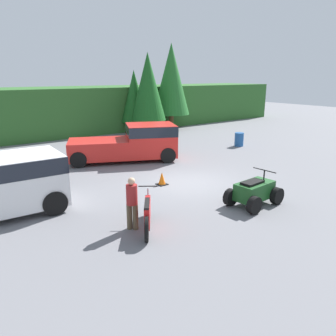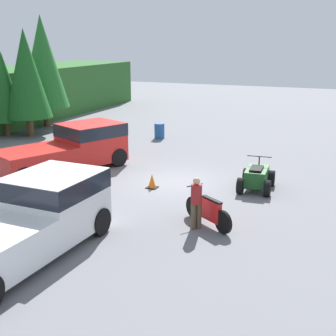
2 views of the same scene
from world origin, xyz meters
The scene contains 11 objects.
ground_plane centered at (0.00, 0.00, 0.00)m, with size 80.00×80.00×0.00m, color slate.
hillside_backdrop centered at (0.00, 16.00, 1.79)m, with size 44.00×6.00×3.57m.
tree_left centered at (4.91, 12.60, 2.88)m, with size 2.16×2.16×4.90m.
tree_mid_left centered at (5.37, 11.29, 3.64)m, with size 2.72×2.72×6.18m.
tree_mid_right centered at (8.40, 12.36, 4.16)m, with size 3.11×3.11×7.07m.
pickup_truck_red centered at (0.14, 4.85, 1.02)m, with size 6.06×4.34×1.93m.
dirt_bike centered at (-3.81, -2.66, 0.48)m, with size 1.35×1.88×1.14m.
quad_atv centered at (0.30, -3.30, 0.47)m, with size 2.07×1.35×1.20m.
rider_person centered at (-4.18, -2.41, 0.88)m, with size 0.47×0.47×1.62m.
traffic_cone centered at (-1.04, 0.48, 0.25)m, with size 0.42×0.42×0.55m.
steel_barrel centered at (7.61, 3.91, 0.44)m, with size 0.58×0.58×0.88m.
Camera 1 is at (-8.69, -10.29, 4.47)m, focal length 35.00 mm.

